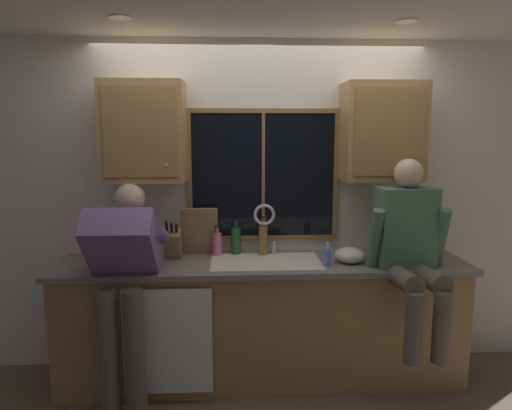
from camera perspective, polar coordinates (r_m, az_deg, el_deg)
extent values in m
cube|color=silver|center=(3.69, 0.38, -0.11)|extent=(5.34, 0.12, 2.55)
cylinder|color=#FFEAB2|center=(3.12, -16.36, 21.30)|extent=(0.14, 0.14, 0.01)
cylinder|color=#FFEAB2|center=(3.24, 18.07, 20.73)|extent=(0.14, 0.14, 0.01)
cube|color=black|center=(3.59, 0.89, 3.66)|extent=(1.10, 0.02, 0.95)
cube|color=olive|center=(3.57, 0.93, 11.54)|extent=(1.17, 0.02, 0.04)
cube|color=olive|center=(3.66, 0.89, -4.05)|extent=(1.17, 0.02, 0.04)
cube|color=olive|center=(3.59, -8.19, 3.56)|extent=(0.03, 0.02, 0.95)
cube|color=olive|center=(3.67, 9.81, 3.64)|extent=(0.03, 0.02, 0.95)
cube|color=olive|center=(3.58, 0.91, 3.64)|extent=(0.02, 0.02, 0.95)
cube|color=#A07744|center=(3.59, 0.72, -14.31)|extent=(2.94, 0.58, 0.88)
cube|color=slate|center=(3.41, 0.76, -7.34)|extent=(3.00, 0.62, 0.04)
cube|color=white|center=(3.31, -10.80, -16.23)|extent=(0.60, 0.02, 0.74)
cube|color=#B2844C|center=(3.47, -13.61, 8.75)|extent=(0.58, 0.33, 0.72)
cube|color=#9D7443|center=(3.30, -14.15, 8.72)|extent=(0.50, 0.01, 0.62)
sphere|color=#B2B2B7|center=(3.27, -10.99, 4.79)|extent=(0.02, 0.02, 0.02)
cube|color=#B2844C|center=(3.59, 15.28, 8.69)|extent=(0.58, 0.33, 0.72)
cube|color=#9D7443|center=(3.43, 16.18, 8.65)|extent=(0.50, 0.01, 0.62)
sphere|color=#B2B2B7|center=(3.49, 18.78, 4.74)|extent=(0.02, 0.02, 0.02)
cube|color=white|center=(3.42, 1.22, -7.13)|extent=(0.80, 0.46, 0.02)
cube|color=beige|center=(3.44, -2.15, -8.77)|extent=(0.36, 0.42, 0.20)
cube|color=beige|center=(3.47, 4.54, -8.64)|extent=(0.36, 0.42, 0.20)
cube|color=white|center=(3.45, 1.21, -8.72)|extent=(0.04, 0.42, 0.20)
cylinder|color=silver|center=(3.59, 0.96, -3.69)|extent=(0.03, 0.03, 0.30)
torus|color=silver|center=(3.50, 1.03, -1.20)|extent=(0.16, 0.02, 0.16)
cylinder|color=silver|center=(3.62, 2.22, -5.22)|extent=(0.03, 0.03, 0.09)
cylinder|color=#595147|center=(3.25, -17.74, -17.35)|extent=(0.13, 0.13, 0.88)
cylinder|color=#595147|center=(3.22, -14.67, -17.53)|extent=(0.13, 0.13, 0.88)
cube|color=slate|center=(3.18, -15.99, -5.19)|extent=(0.44, 0.54, 0.58)
sphere|color=beige|center=(3.37, -15.26, 0.86)|extent=(0.21, 0.21, 0.21)
cylinder|color=slate|center=(3.39, -18.99, -3.57)|extent=(0.09, 0.52, 0.26)
cylinder|color=slate|center=(3.30, -11.60, -3.61)|extent=(0.09, 0.52, 0.26)
cylinder|color=#595147|center=(3.25, 17.59, -8.65)|extent=(0.14, 0.43, 0.16)
cylinder|color=#595147|center=(3.31, 20.53, -8.45)|extent=(0.14, 0.43, 0.16)
cylinder|color=#595147|center=(3.14, 18.81, -14.19)|extent=(0.11, 0.11, 0.46)
cylinder|color=#595147|center=(3.21, 21.88, -13.84)|extent=(0.11, 0.11, 0.46)
cube|color=#4C7259|center=(3.40, 17.96, -2.64)|extent=(0.41, 0.23, 0.56)
sphere|color=beige|center=(3.35, 18.28, 3.74)|extent=(0.20, 0.20, 0.20)
cylinder|color=#4C7259|center=(3.30, 14.46, -4.27)|extent=(0.08, 0.20, 0.47)
cylinder|color=#4C7259|center=(3.46, 21.75, -4.00)|extent=(0.08, 0.20, 0.47)
cube|color=olive|center=(3.52, -10.20, -4.89)|extent=(0.12, 0.18, 0.25)
cylinder|color=black|center=(3.43, -10.96, -2.65)|extent=(0.02, 0.05, 0.09)
cylinder|color=black|center=(3.43, -10.38, -2.76)|extent=(0.02, 0.04, 0.08)
cylinder|color=black|center=(3.43, -9.79, -2.87)|extent=(0.02, 0.04, 0.06)
cube|color=#997047|center=(3.58, -6.96, -3.25)|extent=(0.28, 0.10, 0.37)
ellipsoid|color=silver|center=(3.46, 11.47, -6.09)|extent=(0.23, 0.23, 0.11)
cylinder|color=#668CCC|center=(3.33, 8.74, -6.37)|extent=(0.06, 0.06, 0.13)
cylinder|color=silver|center=(3.31, 8.77, -4.98)|extent=(0.02, 0.02, 0.04)
cylinder|color=silver|center=(3.29, 8.85, -4.64)|extent=(0.01, 0.04, 0.01)
cylinder|color=pink|center=(3.57, -4.80, -4.86)|extent=(0.07, 0.07, 0.18)
cylinder|color=#AD5B7A|center=(3.54, -4.82, -3.13)|extent=(0.03, 0.03, 0.04)
cylinder|color=black|center=(3.53, -4.83, -2.69)|extent=(0.03, 0.03, 0.01)
cylinder|color=olive|center=(3.58, 0.87, -4.32)|extent=(0.07, 0.07, 0.23)
cylinder|color=brown|center=(3.55, 0.87, -2.05)|extent=(0.03, 0.03, 0.06)
cylinder|color=black|center=(3.54, 0.87, -1.50)|extent=(0.03, 0.03, 0.01)
cylinder|color=#1E592D|center=(3.60, -2.50, -4.44)|extent=(0.07, 0.07, 0.21)
cylinder|color=#184724|center=(3.57, -2.51, -2.43)|extent=(0.03, 0.03, 0.05)
cylinder|color=black|center=(3.57, -2.51, -1.93)|extent=(0.04, 0.04, 0.01)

